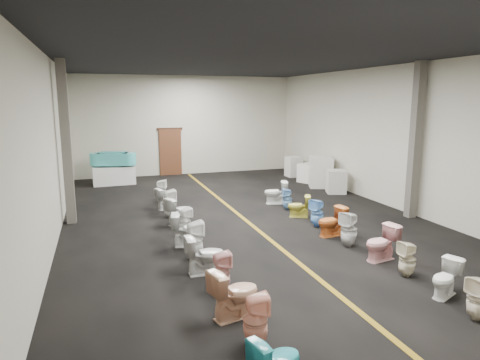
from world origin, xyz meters
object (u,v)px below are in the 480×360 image
(appliance_crate_d, at_px, (294,167))
(toilet_right_2, at_px, (407,259))
(toilet_left_4, at_px, (205,255))
(toilet_right_9, at_px, (276,192))
(appliance_crate_a, at_px, (336,182))
(toilet_right_7, at_px, (299,206))
(toilet_right_8, at_px, (287,199))
(toilet_left_3, at_px, (221,272))
(toilet_left_10, at_px, (166,198))
(toilet_right_0, at_px, (478,298))
(toilet_left_2, at_px, (234,293))
(toilet_right_1, at_px, (446,278))
(toilet_left_11, at_px, (161,191))
(toilet_left_7, at_px, (185,221))
(appliance_crate_c, at_px, (308,173))
(toilet_right_4, at_px, (349,229))
(toilet_right_6, at_px, (317,213))
(toilet_left_6, at_px, (188,230))
(toilet_left_5, at_px, (194,240))
(appliance_crate_b, at_px, (321,172))
(toilet_left_9, at_px, (169,203))
(toilet_right_5, at_px, (332,222))
(bathtub, at_px, (113,158))
(toilet_left_8, at_px, (179,211))
(display_table, at_px, (114,175))
(toilet_left_1, at_px, (255,320))
(toilet_right_3, at_px, (381,243))

(appliance_crate_d, relative_size, toilet_right_2, 1.25)
(toilet_left_4, relative_size, toilet_right_9, 1.02)
(appliance_crate_a, relative_size, toilet_right_9, 1.12)
(toilet_right_7, xyz_separation_m, toilet_right_8, (0.03, 0.90, 0.01))
(toilet_left_3, bearing_deg, toilet_right_9, -31.45)
(toilet_left_10, distance_m, toilet_right_0, 9.23)
(toilet_left_2, height_order, toilet_right_1, toilet_left_2)
(toilet_left_11, height_order, toilet_right_8, toilet_left_11)
(toilet_left_7, bearing_deg, appliance_crate_c, -72.56)
(appliance_crate_d, xyz_separation_m, toilet_right_4, (-2.82, -8.97, -0.02))
(toilet_left_7, xyz_separation_m, toilet_right_2, (3.62, -4.02, 0.01))
(toilet_right_7, bearing_deg, toilet_right_9, -155.70)
(appliance_crate_a, distance_m, toilet_left_7, 7.06)
(toilet_right_6, bearing_deg, toilet_left_6, -104.42)
(toilet_left_5, bearing_deg, appliance_crate_b, -47.60)
(appliance_crate_a, xyz_separation_m, toilet_left_11, (-6.40, 0.58, -0.04))
(toilet_left_7, height_order, toilet_left_9, toilet_left_9)
(appliance_crate_b, relative_size, appliance_crate_d, 1.35)
(toilet_right_1, bearing_deg, toilet_left_9, -173.82)
(toilet_left_2, distance_m, toilet_right_5, 4.80)
(toilet_left_2, xyz_separation_m, toilet_right_6, (3.64, 4.03, -0.02))
(toilet_right_5, bearing_deg, bathtub, -156.74)
(toilet_left_10, bearing_deg, toilet_left_3, 161.16)
(bathtub, bearing_deg, toilet_right_7, -39.62)
(appliance_crate_a, relative_size, toilet_right_7, 1.29)
(toilet_left_10, height_order, toilet_right_1, toilet_left_10)
(toilet_left_6, xyz_separation_m, toilet_right_1, (3.77, -4.04, -0.07))
(toilet_left_5, xyz_separation_m, toilet_left_8, (0.17, 2.71, -0.04))
(appliance_crate_d, height_order, toilet_left_10, appliance_crate_d)
(appliance_crate_c, bearing_deg, toilet_right_2, -105.96)
(appliance_crate_d, xyz_separation_m, toilet_right_5, (-2.79, -8.14, -0.07))
(appliance_crate_b, bearing_deg, toilet_right_7, -126.58)
(toilet_right_1, bearing_deg, toilet_left_4, -144.71)
(appliance_crate_c, height_order, toilet_right_9, appliance_crate_c)
(toilet_left_3, relative_size, toilet_right_1, 1.13)
(appliance_crate_a, distance_m, toilet_right_6, 4.55)
(display_table, distance_m, toilet_left_1, 12.94)
(toilet_left_10, height_order, toilet_right_4, toilet_right_4)
(toilet_right_6, bearing_deg, toilet_right_9, 159.43)
(toilet_right_3, bearing_deg, appliance_crate_b, 150.40)
(bathtub, height_order, toilet_right_2, bathtub)
(appliance_crate_c, relative_size, toilet_right_1, 1.16)
(toilet_left_3, bearing_deg, toilet_right_1, -110.93)
(toilet_left_1, bearing_deg, toilet_right_3, -51.74)
(toilet_left_6, relative_size, toilet_left_7, 1.15)
(toilet_left_9, bearing_deg, appliance_crate_c, -68.51)
(display_table, relative_size, appliance_crate_b, 1.37)
(appliance_crate_b, xyz_separation_m, toilet_left_6, (-6.41, -5.24, -0.20))
(toilet_left_8, height_order, toilet_right_6, same)
(toilet_right_6, bearing_deg, appliance_crate_a, 121.34)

